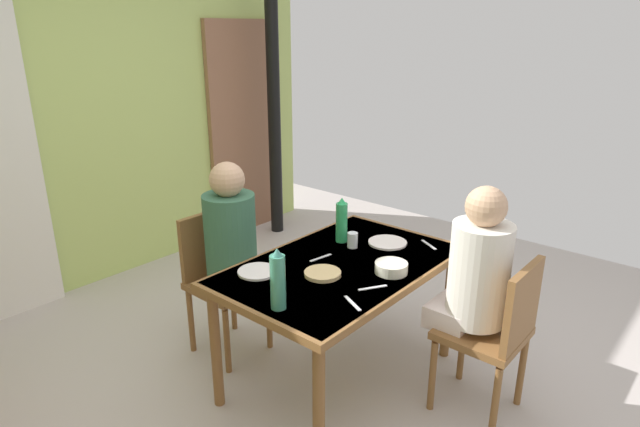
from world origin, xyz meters
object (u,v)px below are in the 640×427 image
chair_near_diner (497,330)px  serving_bowl_center (391,268)px  person_near_diner (477,270)px  water_bottle_green_near (342,221)px  dining_table (341,276)px  water_bottle_green_far (278,280)px  chair_far_diner (220,274)px  person_far_diner (232,236)px

chair_near_diner → serving_bowl_center: chair_near_diner is taller
serving_bowl_center → person_near_diner: bearing=-62.3°
chair_near_diner → water_bottle_green_near: 1.03m
water_bottle_green_near → dining_table: bearing=-141.9°
dining_table → person_near_diner: 0.71m
dining_table → water_bottle_green_far: (-0.56, -0.08, 0.21)m
dining_table → chair_far_diner: (-0.21, 0.78, -0.15)m
person_far_diner → chair_near_diner: bearing=109.0°
chair_far_diner → dining_table: bearing=105.3°
chair_far_diner → serving_bowl_center: (0.29, -1.04, 0.26)m
chair_far_diner → water_bottle_green_near: bearing=128.3°
dining_table → serving_bowl_center: serving_bowl_center is taller
chair_far_diner → water_bottle_green_near: water_bottle_green_near is taller
serving_bowl_center → water_bottle_green_far: bearing=163.9°
person_near_diner → person_far_diner: (-0.49, 1.28, 0.00)m
chair_near_diner → person_far_diner: size_ratio=1.13×
water_bottle_green_far → person_far_diner: bearing=64.2°
dining_table → water_bottle_green_far: size_ratio=4.59×
chair_near_diner → person_near_diner: bearing=90.0°
person_near_diner → water_bottle_green_far: size_ratio=2.64×
dining_table → water_bottle_green_near: (0.25, 0.19, 0.20)m
water_bottle_green_near → water_bottle_green_far: 0.85m
dining_table → water_bottle_green_near: 0.37m
water_bottle_green_far → chair_far_diner: bearing=67.9°
dining_table → person_far_diner: bearing=108.4°
water_bottle_green_far → serving_bowl_center: (0.64, -0.18, -0.11)m
person_far_diner → person_near_diner: bearing=110.8°
person_near_diner → water_bottle_green_far: bearing=146.3°
chair_far_diner → chair_near_diner: bearing=107.4°
person_near_diner → water_bottle_green_near: size_ratio=2.84×
water_bottle_green_far → serving_bowl_center: bearing=-16.1°
chair_far_diner → person_near_diner: 1.52m
dining_table → chair_near_diner: (0.27, -0.78, -0.15)m
chair_near_diner → serving_bowl_center: size_ratio=5.12×
water_bottle_green_near → serving_bowl_center: 0.50m
chair_far_diner → serving_bowl_center: 1.11m
water_bottle_green_far → water_bottle_green_near: bearing=18.8°
water_bottle_green_near → person_near_diner: bearing=-88.1°
dining_table → water_bottle_green_far: 0.60m
person_far_diner → water_bottle_green_far: bearing=64.2°
person_near_diner → water_bottle_green_near: 0.84m
water_bottle_green_near → serving_bowl_center: bearing=-110.1°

